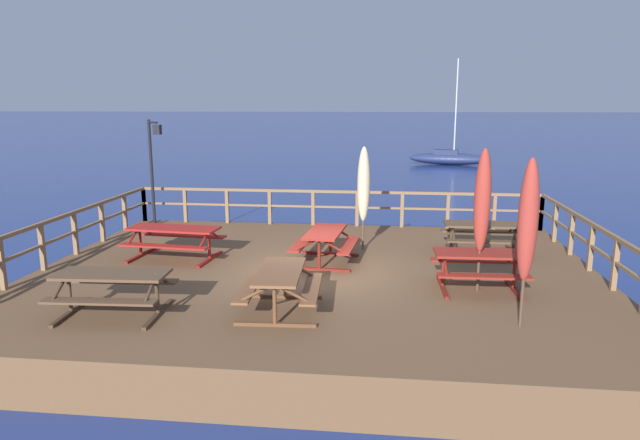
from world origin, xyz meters
TOP-DOWN VIEW (x-y plane):
  - ground_plane at (0.00, 0.00)m, footprint 600.00×600.00m
  - wooden_deck at (0.00, 0.00)m, footprint 12.43×9.82m
  - railing_waterside_far at (-0.00, 4.76)m, footprint 12.23×0.10m
  - railing_side_left at (-6.07, -0.00)m, footprint 0.10×9.62m
  - railing_side_right at (6.07, -0.00)m, footprint 0.10×9.62m
  - picnic_table_front_right at (3.39, -0.92)m, footprint 1.80×1.45m
  - picnic_table_back_left at (0.13, 0.66)m, footprint 1.55×1.82m
  - picnic_table_mid_right at (-3.51, 0.60)m, footprint 2.26×1.59m
  - picnic_table_mid_centre at (3.93, 1.92)m, footprint 1.91×1.43m
  - picnic_table_front_left at (-0.33, -2.59)m, footprint 1.48×1.83m
  - picnic_table_back_right at (-3.23, -3.08)m, footprint 2.01×1.50m
  - patio_umbrella_tall_front at (3.37, -0.99)m, footprint 0.32×0.32m
  - patio_umbrella_tall_mid_left at (3.79, -2.82)m, footprint 0.32×0.32m
  - patio_umbrella_tall_back_left at (0.96, 1.97)m, footprint 0.32×0.32m
  - lamp_post_hooked at (-5.37, 4.08)m, footprint 0.55×0.52m
  - sailboat_distant at (6.30, 31.17)m, footprint 6.20×2.65m

SIDE VIEW (x-z plane):
  - ground_plane at x=0.00m, z-range 0.00..0.00m
  - wooden_deck at x=0.00m, z-range 0.00..0.86m
  - sailboat_distant at x=6.30m, z-range -3.35..4.37m
  - picnic_table_back_left at x=0.13m, z-range 1.03..1.80m
  - picnic_table_front_right at x=3.39m, z-range 1.03..1.80m
  - picnic_table_front_left at x=-0.33m, z-range 1.03..1.80m
  - picnic_table_mid_centre at x=3.93m, z-range 1.03..1.81m
  - picnic_table_back_right at x=-3.23m, z-range 1.03..1.81m
  - picnic_table_mid_right at x=-3.51m, z-range 1.04..1.81m
  - railing_side_left at x=-6.07m, z-range 1.04..2.13m
  - railing_side_right at x=6.07m, z-range 1.04..2.13m
  - railing_waterside_far at x=0.00m, z-range 1.04..2.13m
  - patio_umbrella_tall_back_left at x=0.96m, z-range 1.22..3.84m
  - patio_umbrella_tall_mid_left at x=3.79m, z-range 1.25..4.08m
  - patio_umbrella_tall_front at x=3.37m, z-range 1.25..4.08m
  - lamp_post_hooked at x=-5.37m, z-range 1.37..4.57m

